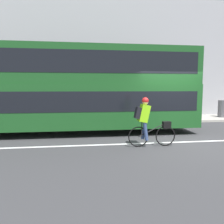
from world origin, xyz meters
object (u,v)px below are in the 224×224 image
at_px(bus, 57,86).
at_px(cyclist_on_bike, 147,120).
at_px(street_sign_post, 119,92).
at_px(trash_bin, 222,109).

distance_m(bus, cyclist_on_bike, 4.22).
bearing_deg(street_sign_post, bus, -137.01).
bearing_deg(street_sign_post, cyclist_on_bike, -90.06).
relative_size(bus, street_sign_post, 4.16).
bearing_deg(bus, street_sign_post, 42.99).
bearing_deg(street_sign_post, trash_bin, 0.05).
height_order(bus, street_sign_post, bus).
bearing_deg(cyclist_on_bike, street_sign_post, 89.94).
height_order(trash_bin, street_sign_post, street_sign_post).
distance_m(trash_bin, street_sign_post, 6.46).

